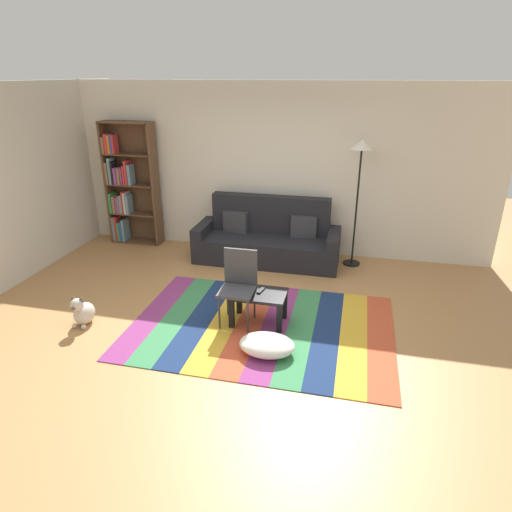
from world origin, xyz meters
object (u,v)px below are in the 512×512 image
at_px(coffee_table, 259,299).
at_px(folding_chair, 239,281).
at_px(bookshelf, 127,187).
at_px(pouf, 267,345).
at_px(couch, 268,240).
at_px(standing_lamp, 361,162).
at_px(dog, 83,312).
at_px(tv_remote, 261,291).

relative_size(coffee_table, folding_chair, 0.72).
xyz_separation_m(bookshelf, pouf, (3.05, -2.82, -0.87)).
height_order(couch, bookshelf, bookshelf).
bearing_deg(standing_lamp, pouf, -106.95).
xyz_separation_m(couch, standing_lamp, (1.33, 0.13, 1.28)).
bearing_deg(folding_chair, pouf, 6.88).
bearing_deg(pouf, bookshelf, 137.24).
height_order(pouf, folding_chair, folding_chair).
xyz_separation_m(coffee_table, dog, (-2.04, -0.49, -0.16)).
bearing_deg(bookshelf, coffee_table, -38.30).
distance_m(standing_lamp, folding_chair, 2.66).
relative_size(coffee_table, standing_lamp, 0.34).
height_order(bookshelf, folding_chair, bookshelf).
height_order(pouf, dog, dog).
bearing_deg(pouf, folding_chair, 127.85).
bearing_deg(pouf, tv_remote, 108.35).
relative_size(couch, dog, 5.69).
distance_m(bookshelf, dog, 2.95).
xyz_separation_m(bookshelf, dog, (0.79, -2.73, -0.82)).
distance_m(couch, pouf, 2.60).
distance_m(bookshelf, pouf, 4.25).
xyz_separation_m(couch, bookshelf, (-2.53, 0.28, 0.64)).
xyz_separation_m(pouf, standing_lamp, (0.81, 2.67, 1.51)).
relative_size(couch, bookshelf, 1.09).
distance_m(coffee_table, folding_chair, 0.32).
height_order(coffee_table, folding_chair, folding_chair).
bearing_deg(coffee_table, dog, -166.36).
height_order(couch, coffee_table, couch).
xyz_separation_m(pouf, folding_chair, (-0.47, 0.60, 0.43)).
height_order(standing_lamp, tv_remote, standing_lamp).
distance_m(pouf, tv_remote, 0.73).
height_order(pouf, standing_lamp, standing_lamp).
distance_m(dog, standing_lamp, 4.26).
bearing_deg(couch, bookshelf, 173.61).
height_order(tv_remote, folding_chair, folding_chair).
bearing_deg(coffee_table, couch, 98.59).
height_order(coffee_table, pouf, coffee_table).
bearing_deg(bookshelf, folding_chair, -40.66).
distance_m(dog, folding_chair, 1.90).
bearing_deg(coffee_table, standing_lamp, 63.40).
height_order(couch, standing_lamp, standing_lamp).
bearing_deg(couch, pouf, -78.41).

